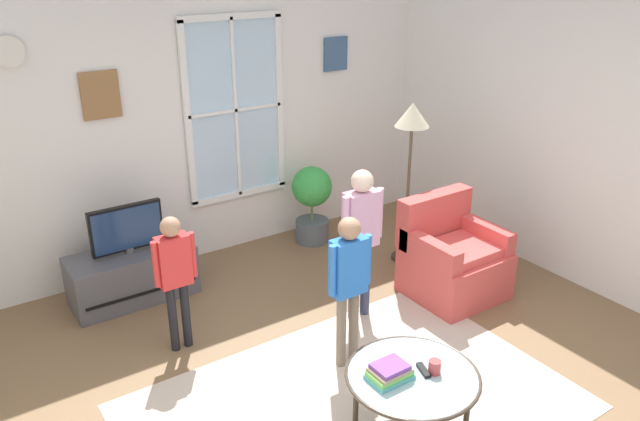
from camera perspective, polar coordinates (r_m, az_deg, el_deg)
ground_plane at (r=4.39m, az=5.13°, el=-18.19°), size 5.89×6.29×0.02m
back_wall at (r=6.03m, az=-12.02°, el=8.10°), size 5.29×0.17×2.76m
area_rug at (r=4.44m, az=3.21°, el=-17.36°), size 2.88×1.97×0.01m
tv_stand at (r=5.74m, az=-16.68°, el=-5.67°), size 1.06×0.48×0.45m
television at (r=5.54m, az=-17.19°, el=-1.57°), size 0.62×0.08×0.43m
armchair at (r=5.66m, az=11.90°, el=-4.39°), size 0.76×0.74×0.87m
coffee_table at (r=4.01m, az=8.40°, el=-14.85°), size 0.84×0.84×0.46m
book_stack at (r=3.92m, az=6.36°, el=-14.41°), size 0.26×0.19×0.10m
cup at (r=4.01m, az=10.39°, el=-13.82°), size 0.08×0.08×0.09m
remote_near_books at (r=4.03m, az=9.40°, el=-14.14°), size 0.08×0.15×0.02m
person_blue_shirt at (r=4.43m, az=2.62°, el=-5.90°), size 0.36×0.16×1.18m
person_red_shirt at (r=4.74m, az=-13.09°, el=-5.16°), size 0.33×0.15×1.10m
person_pink_shirt at (r=4.98m, az=3.76°, el=-1.58°), size 0.39×0.18×1.30m
potted_plant_by_window at (r=6.46m, az=-0.74°, el=1.02°), size 0.42×0.42×0.82m
floor_lamp at (r=5.86m, az=8.33°, el=7.18°), size 0.32×0.32×1.57m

